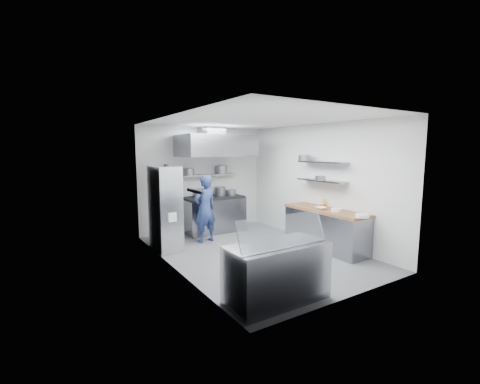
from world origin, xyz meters
TOP-DOWN VIEW (x-y plane):
  - floor at (0.00, 0.00)m, footprint 5.00×5.00m
  - ceiling at (0.00, 0.00)m, footprint 5.00×5.00m
  - wall_back at (0.00, 2.50)m, footprint 3.60×2.80m
  - wall_front at (0.00, -2.50)m, footprint 3.60×2.80m
  - wall_left at (-1.80, 0.00)m, footprint 2.80×5.00m
  - wall_right at (1.80, 0.00)m, footprint 2.80×5.00m
  - gas_range at (0.10, 2.10)m, footprint 1.60×0.80m
  - cooktop at (0.10, 2.10)m, footprint 1.57×0.78m
  - stock_pot_left at (-0.19, 2.37)m, footprint 0.27×0.27m
  - stock_pot_mid at (0.31, 2.12)m, footprint 0.31×0.31m
  - stock_pot_right at (0.60, 2.02)m, footprint 0.27×0.27m
  - over_range_shelf at (0.10, 2.34)m, footprint 1.60×0.30m
  - shelf_pot_a at (-0.51, 2.29)m, footprint 0.25×0.25m
  - shelf_pot_b at (0.49, 2.36)m, footprint 0.32×0.32m
  - extractor_hood at (0.10, 1.93)m, footprint 1.90×1.15m
  - hood_duct at (0.10, 2.15)m, footprint 0.55×0.55m
  - red_firebox at (-1.25, 2.44)m, footprint 0.22×0.10m
  - chef at (-0.53, 1.32)m, footprint 0.64×0.47m
  - wire_rack at (-1.53, 1.26)m, footprint 0.50×0.90m
  - rack_bin_a at (-1.53, 0.89)m, footprint 0.17×0.21m
  - rack_bin_b at (-1.53, 1.34)m, footprint 0.13×0.17m
  - rack_jar at (-1.48, 1.24)m, footprint 0.10×0.10m
  - knife_strip at (-1.78, -0.90)m, footprint 0.04×0.55m
  - prep_counter_base at (1.48, -0.60)m, footprint 0.62×2.00m
  - prep_counter_top at (1.48, -0.60)m, footprint 0.65×2.04m
  - plate_stack_a at (1.41, -1.60)m, footprint 0.26×0.26m
  - plate_stack_b at (1.47, -0.90)m, footprint 0.22×0.22m
  - copper_pan at (1.62, -0.40)m, footprint 0.15×0.15m
  - squeeze_bottle at (1.73, -0.30)m, footprint 0.06×0.06m
  - mixing_bowl at (1.35, -0.57)m, footprint 0.27×0.27m
  - wall_shelf_lower at (1.64, -0.30)m, footprint 0.30×1.30m
  - wall_shelf_upper at (1.64, -0.30)m, footprint 0.30×1.30m
  - shelf_pot_c at (1.48, -0.41)m, footprint 0.23×0.23m
  - shelf_pot_d at (1.56, 0.19)m, footprint 0.29×0.29m
  - display_case at (-1.00, -2.00)m, footprint 1.50×0.70m
  - display_glass at (-1.00, -2.12)m, footprint 1.47×0.19m

SIDE VIEW (x-z plane):
  - floor at x=0.00m, z-range 0.00..0.00m
  - prep_counter_base at x=1.48m, z-range 0.00..0.84m
  - display_case at x=-1.00m, z-range 0.00..0.85m
  - gas_range at x=0.10m, z-range 0.00..0.90m
  - rack_bin_a at x=-1.53m, z-range 0.71..0.89m
  - chef at x=-0.53m, z-range 0.00..1.61m
  - prep_counter_top at x=1.48m, z-range 0.84..0.90m
  - wire_rack at x=-1.53m, z-range 0.00..1.85m
  - mixing_bowl at x=1.35m, z-range 0.90..0.96m
  - cooktop at x=0.10m, z-range 0.90..0.96m
  - plate_stack_a at x=1.41m, z-range 0.90..0.96m
  - plate_stack_b at x=1.47m, z-range 0.90..0.96m
  - copper_pan at x=1.62m, z-range 0.90..0.96m
  - squeeze_bottle at x=1.73m, z-range 0.90..1.08m
  - stock_pot_right at x=0.60m, z-range 0.96..1.12m
  - stock_pot_left at x=-0.19m, z-range 0.96..1.16m
  - display_glass at x=-1.00m, z-range 0.86..1.28m
  - stock_pot_mid at x=0.31m, z-range 0.96..1.20m
  - rack_bin_b at x=-1.53m, z-range 1.22..1.38m
  - wall_back at x=0.00m, z-range 1.39..1.41m
  - wall_front at x=0.00m, z-range 1.39..1.41m
  - wall_left at x=-1.80m, z-range 1.39..1.41m
  - wall_right at x=1.80m, z-range 1.39..1.41m
  - red_firebox at x=-1.25m, z-range 1.29..1.55m
  - wall_shelf_lower at x=1.64m, z-range 1.48..1.52m
  - over_range_shelf at x=0.10m, z-range 1.50..1.54m
  - knife_strip at x=-1.78m, z-range 1.53..1.57m
  - shelf_pot_c at x=1.48m, z-range 1.52..1.62m
  - shelf_pot_a at x=-0.51m, z-range 1.54..1.72m
  - shelf_pot_b at x=0.49m, z-range 1.54..1.76m
  - rack_jar at x=-1.48m, z-range 1.71..1.89m
  - wall_shelf_upper at x=1.64m, z-range 1.90..1.94m
  - shelf_pot_d at x=1.56m, z-range 1.94..2.08m
  - extractor_hood at x=0.10m, z-range 2.02..2.57m
  - hood_duct at x=0.10m, z-range 2.56..2.80m
  - ceiling at x=0.00m, z-range 2.80..2.80m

